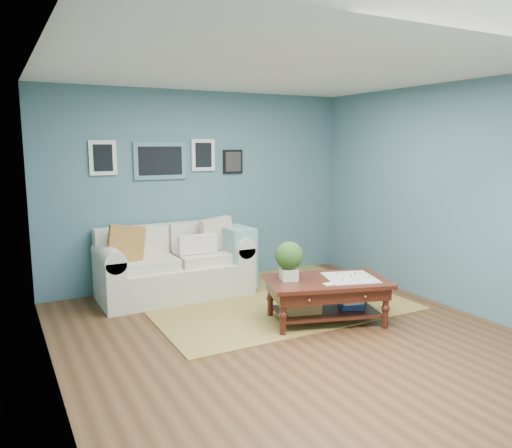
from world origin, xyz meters
TOP-DOWN VIEW (x-y plane):
  - room_shell at (-0.01, 0.06)m, footprint 5.00×5.02m
  - area_rug at (0.41, 1.27)m, footprint 3.11×2.48m
  - loveseat at (-0.50, 2.03)m, footprint 1.98×0.90m
  - coffee_table at (0.52, 0.30)m, footprint 1.49×1.12m

SIDE VIEW (x-z plane):
  - area_rug at x=0.41m, z-range 0.00..0.01m
  - coffee_table at x=0.52m, z-range -0.05..0.87m
  - loveseat at x=-0.50m, z-range -0.09..0.92m
  - room_shell at x=-0.01m, z-range 0.01..2.71m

